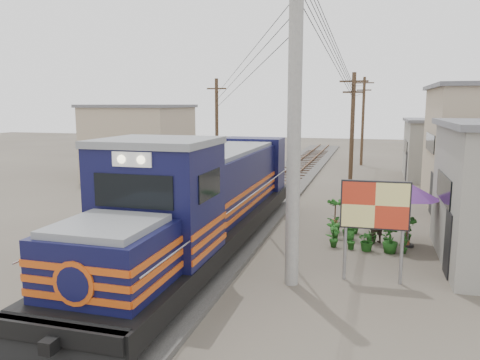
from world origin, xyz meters
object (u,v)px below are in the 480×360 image
(locomotive, at_px, (206,201))
(vendor, at_px, (376,220))
(market_umbrella, at_px, (411,192))
(billboard, at_px, (375,208))

(locomotive, distance_m, vendor, 6.48)
(locomotive, relative_size, market_umbrella, 6.92)
(locomotive, bearing_deg, vendor, 23.15)
(locomotive, height_order, vendor, locomotive)
(billboard, xyz_separation_m, market_umbrella, (1.28, 3.96, -0.16))
(billboard, distance_m, vendor, 4.27)
(locomotive, xyz_separation_m, vendor, (5.90, 2.52, -0.89))
(market_umbrella, relative_size, vendor, 1.32)
(billboard, xyz_separation_m, vendor, (0.12, 4.06, -1.32))
(market_umbrella, bearing_deg, billboard, -107.89)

